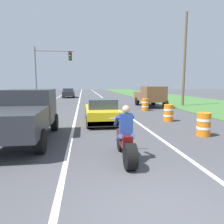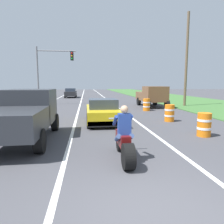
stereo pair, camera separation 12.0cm
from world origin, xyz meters
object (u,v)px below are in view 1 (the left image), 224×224
object	(u,v)px
pickup_truck_left_lane_dark_grey	(25,113)
pickup_truck_right_shoulder_brown	(150,95)
motorcycle_with_rider	(126,141)
construction_barrel_far	(145,105)
distant_car_far_ahead	(69,93)
construction_barrel_mid	(169,113)
sports_car_yellow	(102,112)
construction_barrel_nearest	(204,124)
traffic_light_mast_near	(47,67)

from	to	relation	value
pickup_truck_left_lane_dark_grey	pickup_truck_right_shoulder_brown	world-z (taller)	same
pickup_truck_left_lane_dark_grey	pickup_truck_right_shoulder_brown	xyz separation A→B (m)	(8.67, 11.19, 0.00)
pickup_truck_left_lane_dark_grey	motorcycle_with_rider	bearing A→B (deg)	-37.54
pickup_truck_right_shoulder_brown	construction_barrel_far	xyz separation A→B (m)	(-1.35, -2.85, -0.60)
distant_car_far_ahead	pickup_truck_left_lane_dark_grey	bearing A→B (deg)	-89.82
pickup_truck_right_shoulder_brown	construction_barrel_mid	xyz separation A→B (m)	(-1.42, -7.81, -0.60)
motorcycle_with_rider	pickup_truck_right_shoulder_brown	distance (m)	14.79
pickup_truck_left_lane_dark_grey	construction_barrel_far	size ratio (longest dim) A/B	4.80
distant_car_far_ahead	construction_barrel_mid	bearing A→B (deg)	-72.16
pickup_truck_right_shoulder_brown	distant_car_far_ahead	distance (m)	17.34
motorcycle_with_rider	construction_barrel_mid	distance (m)	7.12
motorcycle_with_rider	sports_car_yellow	size ratio (longest dim) A/B	0.51
construction_barrel_nearest	construction_barrel_far	bearing A→B (deg)	89.97
construction_barrel_nearest	distant_car_far_ahead	distance (m)	27.38
sports_car_yellow	pickup_truck_right_shoulder_brown	size ratio (longest dim) A/B	0.90
construction_barrel_far	pickup_truck_left_lane_dark_grey	bearing A→B (deg)	-131.26
sports_car_yellow	pickup_truck_left_lane_dark_grey	distance (m)	4.87
pickup_truck_left_lane_dark_grey	distant_car_far_ahead	distance (m)	26.16
pickup_truck_right_shoulder_brown	construction_barrel_nearest	xyz separation A→B (m)	(-1.36, -11.40, -0.60)
pickup_truck_left_lane_dark_grey	pickup_truck_right_shoulder_brown	size ratio (longest dim) A/B	1.00
pickup_truck_right_shoulder_brown	traffic_light_mast_near	bearing A→B (deg)	161.80
construction_barrel_nearest	construction_barrel_mid	size ratio (longest dim) A/B	1.00
pickup_truck_right_shoulder_brown	construction_barrel_nearest	distance (m)	11.49
motorcycle_with_rider	construction_barrel_far	size ratio (longest dim) A/B	2.21
motorcycle_with_rider	construction_barrel_mid	world-z (taller)	motorcycle_with_rider
construction_barrel_far	motorcycle_with_rider	bearing A→B (deg)	-109.51
sports_car_yellow	distant_car_far_ahead	size ratio (longest dim) A/B	1.08
sports_car_yellow	construction_barrel_mid	distance (m)	3.96
construction_barrel_mid	motorcycle_with_rider	bearing A→B (deg)	-122.48
traffic_light_mast_near	distant_car_far_ahead	distance (m)	12.16
construction_barrel_nearest	distant_car_far_ahead	size ratio (longest dim) A/B	0.25
distant_car_far_ahead	construction_barrel_far	bearing A→B (deg)	-67.46
pickup_truck_right_shoulder_brown	traffic_light_mast_near	world-z (taller)	traffic_light_mast_near
sports_car_yellow	motorcycle_with_rider	bearing A→B (deg)	-88.84
motorcycle_with_rider	construction_barrel_far	xyz separation A→B (m)	(3.89, 10.97, -0.09)
construction_barrel_far	construction_barrel_nearest	bearing A→B (deg)	-90.03
distant_car_far_ahead	sports_car_yellow	bearing A→B (deg)	-81.49
pickup_truck_left_lane_dark_grey	distant_car_far_ahead	bearing A→B (deg)	90.18
traffic_light_mast_near	pickup_truck_left_lane_dark_grey	bearing A→B (deg)	-84.54
sports_car_yellow	traffic_light_mast_near	bearing A→B (deg)	113.17
sports_car_yellow	distant_car_far_ahead	xyz separation A→B (m)	(-3.38, 22.61, 0.14)
pickup_truck_left_lane_dark_grey	construction_barrel_nearest	world-z (taller)	pickup_truck_left_lane_dark_grey
pickup_truck_left_lane_dark_grey	construction_barrel_nearest	distance (m)	7.34
construction_barrel_far	sports_car_yellow	bearing A→B (deg)	-129.92
construction_barrel_far	distant_car_far_ahead	distance (m)	19.29
sports_car_yellow	distant_car_far_ahead	distance (m)	22.86
sports_car_yellow	construction_barrel_far	size ratio (longest dim) A/B	4.30
motorcycle_with_rider	construction_barrel_mid	size ratio (longest dim) A/B	2.21
construction_barrel_mid	pickup_truck_left_lane_dark_grey	bearing A→B (deg)	-155.05
traffic_light_mast_near	distant_car_far_ahead	bearing A→B (deg)	83.62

